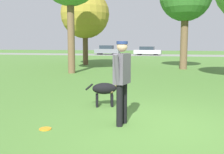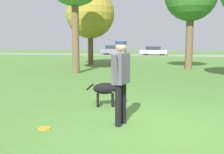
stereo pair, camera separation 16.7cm
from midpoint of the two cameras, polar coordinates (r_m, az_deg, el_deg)
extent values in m
plane|color=#4C7A33|center=(5.50, 8.02, -10.56)|extent=(120.00, 120.00, 0.00)
cube|color=gray|center=(39.06, 12.32, 4.65)|extent=(120.00, 6.00, 0.01)
cylinder|color=black|center=(5.54, 1.76, -5.71)|extent=(0.15, 0.15, 0.86)
cylinder|color=black|center=(5.33, 0.74, -6.24)|extent=(0.15, 0.15, 0.86)
cube|color=#514C56|center=(5.31, 1.29, 1.81)|extent=(0.31, 0.47, 0.61)
cylinder|color=#514C56|center=(5.54, 2.30, 2.02)|extent=(0.13, 0.23, 0.62)
cylinder|color=#514C56|center=(5.09, 0.18, 1.57)|extent=(0.13, 0.23, 0.62)
sphere|color=tan|center=(5.29, 1.30, 6.67)|extent=(0.26, 0.26, 0.22)
cylinder|color=navy|center=(5.29, 1.30, 7.49)|extent=(0.27, 0.27, 0.06)
ellipsoid|color=black|center=(7.00, -2.35, -2.51)|extent=(0.71, 0.48, 0.30)
ellipsoid|color=tan|center=(7.02, -0.89, -2.92)|extent=(0.22, 0.25, 0.17)
sphere|color=tan|center=(7.01, 0.81, -1.80)|extent=(0.23, 0.23, 0.18)
cylinder|color=black|center=(7.15, -0.75, -4.91)|extent=(0.09, 0.09, 0.34)
cylinder|color=black|center=(6.99, -0.66, -5.19)|extent=(0.09, 0.09, 0.34)
cylinder|color=black|center=(7.14, -3.97, -4.95)|extent=(0.09, 0.09, 0.34)
cylinder|color=black|center=(6.97, -3.95, -5.24)|extent=(0.09, 0.09, 0.34)
cylinder|color=black|center=(6.99, -5.68, -2.18)|extent=(0.22, 0.11, 0.19)
cylinder|color=orange|center=(5.44, -15.19, -10.85)|extent=(0.24, 0.24, 0.02)
torus|color=orange|center=(5.44, -15.19, -10.85)|extent=(0.24, 0.24, 0.02)
cylinder|color=brown|center=(17.86, 15.14, 7.29)|extent=(0.47, 0.47, 3.53)
cylinder|color=brown|center=(15.12, -9.21, 8.73)|extent=(0.40, 0.40, 4.17)
cylinder|color=brown|center=(21.11, -6.03, 6.15)|extent=(0.41, 0.41, 2.56)
sphere|color=olive|center=(21.24, -6.13, 13.48)|extent=(3.81, 3.81, 3.81)
cube|color=slate|center=(40.63, -1.14, 5.68)|extent=(3.82, 1.71, 0.67)
cube|color=#232D38|center=(40.65, -1.30, 6.53)|extent=(1.99, 1.46, 0.54)
cylinder|color=black|center=(41.09, 0.65, 5.37)|extent=(0.63, 0.20, 0.63)
cylinder|color=black|center=(39.68, 0.22, 5.30)|extent=(0.63, 0.20, 0.63)
cylinder|color=black|center=(41.62, -2.44, 5.38)|extent=(0.63, 0.20, 0.63)
cylinder|color=black|center=(40.23, -2.97, 5.32)|extent=(0.63, 0.20, 0.63)
cube|color=#B7B7BC|center=(39.12, 7.67, 5.46)|extent=(4.02, 1.92, 0.55)
cube|color=#232D38|center=(39.13, 7.51, 6.24)|extent=(2.12, 1.59, 0.50)
cylinder|color=black|center=(39.72, 9.51, 5.19)|extent=(0.62, 0.23, 0.61)
cylinder|color=black|center=(38.24, 9.27, 5.12)|extent=(0.62, 0.23, 0.61)
cylinder|color=black|center=(40.05, 6.14, 5.26)|extent=(0.62, 0.23, 0.61)
cylinder|color=black|center=(38.58, 5.76, 5.19)|extent=(0.62, 0.23, 0.61)
camera|label=1|loc=(0.08, -90.78, -0.10)|focal=42.00mm
camera|label=2|loc=(0.08, 89.22, 0.10)|focal=42.00mm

